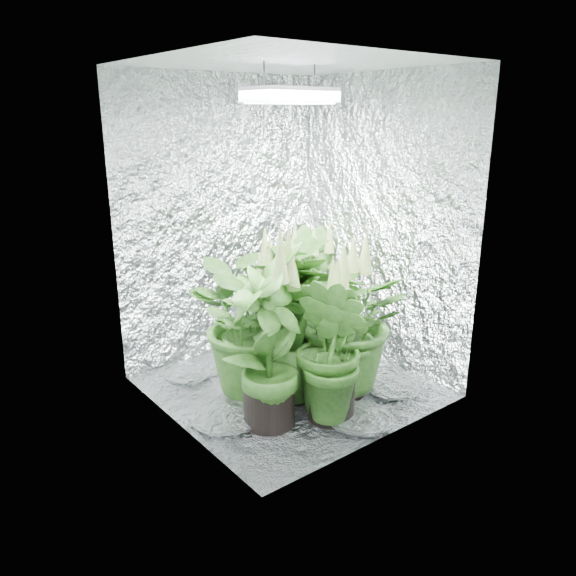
% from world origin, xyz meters
% --- Properties ---
extents(ground, '(1.60, 1.60, 0.00)m').
position_xyz_m(ground, '(0.00, 0.00, 0.00)').
color(ground, white).
rests_on(ground, ground).
extents(walls, '(1.62, 1.62, 2.00)m').
position_xyz_m(walls, '(0.00, 0.00, 1.00)').
color(walls, white).
rests_on(walls, ground).
extents(ceiling, '(1.60, 1.60, 0.01)m').
position_xyz_m(ceiling, '(0.00, 0.00, 2.00)').
color(ceiling, white).
rests_on(ceiling, walls).
extents(grow_lamp, '(0.50, 0.30, 0.22)m').
position_xyz_m(grow_lamp, '(0.00, 0.00, 1.83)').
color(grow_lamp, gray).
rests_on(grow_lamp, ceiling).
extents(plant_a, '(1.06, 1.06, 1.06)m').
position_xyz_m(plant_a, '(-0.21, 0.10, 0.50)').
color(plant_a, black).
rests_on(plant_a, ground).
extents(plant_b, '(0.57, 0.57, 0.88)m').
position_xyz_m(plant_b, '(-0.05, 0.29, 0.40)').
color(plant_b, black).
rests_on(plant_b, ground).
extents(plant_c, '(0.57, 0.57, 0.96)m').
position_xyz_m(plant_c, '(0.64, 0.52, 0.44)').
color(plant_c, black).
rests_on(plant_c, ground).
extents(plant_d, '(0.72, 0.72, 1.02)m').
position_xyz_m(plant_d, '(-0.05, -0.11, 0.47)').
color(plant_d, black).
rests_on(plant_d, ground).
extents(plant_e, '(1.03, 1.03, 1.06)m').
position_xyz_m(plant_e, '(0.21, -0.27, 0.50)').
color(plant_e, black).
rests_on(plant_e, ground).
extents(plant_f, '(0.77, 0.77, 1.15)m').
position_xyz_m(plant_f, '(-0.38, -0.28, 0.53)').
color(plant_f, black).
rests_on(plant_f, ground).
extents(plant_g, '(0.53, 0.53, 0.96)m').
position_xyz_m(plant_g, '(-0.06, -0.47, 0.44)').
color(plant_g, black).
rests_on(plant_g, ground).
extents(circulation_fan, '(0.17, 0.30, 0.35)m').
position_xyz_m(circulation_fan, '(0.60, 0.18, 0.15)').
color(circulation_fan, black).
rests_on(circulation_fan, ground).
extents(plant_label, '(0.05, 0.03, 0.07)m').
position_xyz_m(plant_label, '(0.00, -0.50, 0.30)').
color(plant_label, white).
rests_on(plant_label, plant_g).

